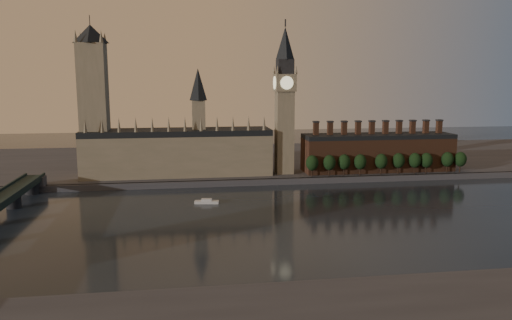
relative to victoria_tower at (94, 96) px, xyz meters
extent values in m
plane|color=black|center=(120.00, -115.00, -59.09)|extent=(900.00, 900.00, 0.00)
cube|color=#444449|center=(120.00, -25.00, -57.09)|extent=(900.00, 4.00, 4.00)
cube|color=#444449|center=(120.00, 65.00, -57.09)|extent=(900.00, 180.00, 4.00)
cube|color=gray|center=(55.00, 0.00, -41.09)|extent=(130.00, 30.00, 28.00)
cube|color=black|center=(55.00, 0.00, -25.09)|extent=(130.00, 30.00, 4.00)
cube|color=gray|center=(70.00, 0.00, -15.09)|extent=(9.00, 9.00, 24.00)
cone|color=black|center=(70.00, 0.00, 7.91)|extent=(12.00, 12.00, 22.00)
cone|color=gray|center=(-4.00, -14.00, -18.09)|extent=(2.60, 2.60, 10.00)
cone|color=gray|center=(6.73, -14.00, -18.09)|extent=(2.60, 2.60, 10.00)
cone|color=gray|center=(17.45, -14.00, -18.09)|extent=(2.60, 2.60, 10.00)
cone|color=gray|center=(28.18, -14.00, -18.09)|extent=(2.60, 2.60, 10.00)
cone|color=gray|center=(38.91, -14.00, -18.09)|extent=(2.60, 2.60, 10.00)
cone|color=gray|center=(49.64, -14.00, -18.09)|extent=(2.60, 2.60, 10.00)
cone|color=gray|center=(60.36, -14.00, -18.09)|extent=(2.60, 2.60, 10.00)
cone|color=gray|center=(71.09, -14.00, -18.09)|extent=(2.60, 2.60, 10.00)
cone|color=gray|center=(81.82, -14.00, -18.09)|extent=(2.60, 2.60, 10.00)
cone|color=gray|center=(92.55, -14.00, -18.09)|extent=(2.60, 2.60, 10.00)
cone|color=gray|center=(103.27, -14.00, -18.09)|extent=(2.60, 2.60, 10.00)
cone|color=gray|center=(114.00, -14.00, -18.09)|extent=(2.60, 2.60, 10.00)
cube|color=gray|center=(0.00, 0.00, -10.09)|extent=(18.00, 18.00, 90.00)
cone|color=black|center=(0.00, 0.00, 40.91)|extent=(24.00, 24.00, 12.00)
cylinder|color=#232326|center=(0.00, 0.00, 46.91)|extent=(0.50, 0.50, 12.00)
cone|color=gray|center=(-8.00, -8.00, 38.91)|extent=(3.00, 3.00, 8.00)
cone|color=gray|center=(8.00, -8.00, 38.91)|extent=(3.00, 3.00, 8.00)
cone|color=gray|center=(-8.00, 8.00, 38.91)|extent=(3.00, 3.00, 8.00)
cone|color=gray|center=(8.00, 8.00, 38.91)|extent=(3.00, 3.00, 8.00)
cube|color=gray|center=(130.00, -5.00, -26.09)|extent=(12.00, 12.00, 58.00)
cube|color=gray|center=(130.00, -5.00, 8.91)|extent=(14.00, 14.00, 12.00)
cube|color=#232326|center=(130.00, -5.00, 19.91)|extent=(11.00, 11.00, 10.00)
cone|color=black|center=(130.00, -5.00, 35.91)|extent=(13.00, 13.00, 22.00)
cylinder|color=#232326|center=(130.00, -5.00, 49.41)|extent=(1.00, 1.00, 5.00)
cylinder|color=beige|center=(130.00, -12.20, 8.91)|extent=(9.00, 0.50, 9.00)
cylinder|color=beige|center=(130.00, 2.20, 8.91)|extent=(9.00, 0.50, 9.00)
cylinder|color=beige|center=(122.80, -5.00, 8.91)|extent=(0.50, 9.00, 9.00)
cylinder|color=beige|center=(137.20, -5.00, 8.91)|extent=(0.50, 9.00, 9.00)
cone|color=gray|center=(123.50, -11.50, 17.91)|extent=(2.00, 2.00, 6.00)
cone|color=gray|center=(136.50, -11.50, 17.91)|extent=(2.00, 2.00, 6.00)
cone|color=gray|center=(123.50, 1.50, 17.91)|extent=(2.00, 2.00, 6.00)
cone|color=gray|center=(136.50, 1.50, 17.91)|extent=(2.00, 2.00, 6.00)
cube|color=brown|center=(200.00, -5.00, -43.09)|extent=(110.00, 25.00, 24.00)
cube|color=black|center=(200.00, -5.00, -29.59)|extent=(110.00, 25.00, 3.00)
cube|color=brown|center=(153.00, -5.00, -23.59)|extent=(3.50, 3.50, 9.00)
cube|color=#232326|center=(153.00, -5.00, -18.59)|extent=(4.20, 4.20, 1.00)
cube|color=brown|center=(163.44, -5.00, -23.59)|extent=(3.50, 3.50, 9.00)
cube|color=#232326|center=(163.44, -5.00, -18.59)|extent=(4.20, 4.20, 1.00)
cube|color=brown|center=(173.89, -5.00, -23.59)|extent=(3.50, 3.50, 9.00)
cube|color=#232326|center=(173.89, -5.00, -18.59)|extent=(4.20, 4.20, 1.00)
cube|color=brown|center=(184.33, -5.00, -23.59)|extent=(3.50, 3.50, 9.00)
cube|color=#232326|center=(184.33, -5.00, -18.59)|extent=(4.20, 4.20, 1.00)
cube|color=brown|center=(194.78, -5.00, -23.59)|extent=(3.50, 3.50, 9.00)
cube|color=#232326|center=(194.78, -5.00, -18.59)|extent=(4.20, 4.20, 1.00)
cube|color=brown|center=(205.22, -5.00, -23.59)|extent=(3.50, 3.50, 9.00)
cube|color=#232326|center=(205.22, -5.00, -18.59)|extent=(4.20, 4.20, 1.00)
cube|color=brown|center=(215.67, -5.00, -23.59)|extent=(3.50, 3.50, 9.00)
cube|color=#232326|center=(215.67, -5.00, -18.59)|extent=(4.20, 4.20, 1.00)
cube|color=brown|center=(226.11, -5.00, -23.59)|extent=(3.50, 3.50, 9.00)
cube|color=#232326|center=(226.11, -5.00, -18.59)|extent=(4.20, 4.20, 1.00)
cube|color=brown|center=(236.56, -5.00, -23.59)|extent=(3.50, 3.50, 9.00)
cube|color=#232326|center=(236.56, -5.00, -18.59)|extent=(4.20, 4.20, 1.00)
cube|color=brown|center=(247.00, -5.00, -23.59)|extent=(3.50, 3.50, 9.00)
cube|color=#232326|center=(247.00, -5.00, -18.59)|extent=(4.20, 4.20, 1.00)
cylinder|color=black|center=(146.54, -20.50, -52.09)|extent=(0.80, 0.80, 6.00)
ellipsoid|color=black|center=(146.54, -20.50, -45.59)|extent=(8.60, 8.60, 10.75)
cylinder|color=black|center=(158.76, -20.73, -52.09)|extent=(0.80, 0.80, 6.00)
ellipsoid|color=black|center=(158.76, -20.73, -45.59)|extent=(8.60, 8.60, 10.75)
cylinder|color=black|center=(169.71, -19.74, -52.09)|extent=(0.80, 0.80, 6.00)
ellipsoid|color=black|center=(169.71, -19.74, -45.59)|extent=(8.60, 8.60, 10.75)
cylinder|color=black|center=(180.94, -20.91, -52.09)|extent=(0.80, 0.80, 6.00)
ellipsoid|color=black|center=(180.94, -20.91, -45.59)|extent=(8.60, 8.60, 10.75)
cylinder|color=black|center=(196.46, -20.70, -52.09)|extent=(0.80, 0.80, 6.00)
ellipsoid|color=black|center=(196.46, -20.70, -45.59)|extent=(8.60, 8.60, 10.75)
cylinder|color=black|center=(209.85, -19.55, -52.09)|extent=(0.80, 0.80, 6.00)
ellipsoid|color=black|center=(209.85, -19.55, -45.59)|extent=(8.60, 8.60, 10.75)
cylinder|color=black|center=(221.67, -20.49, -52.09)|extent=(0.80, 0.80, 6.00)
ellipsoid|color=black|center=(221.67, -20.49, -45.59)|extent=(8.60, 8.60, 10.75)
cylinder|color=black|center=(230.06, -21.21, -52.09)|extent=(0.80, 0.80, 6.00)
ellipsoid|color=black|center=(230.06, -21.21, -45.59)|extent=(8.60, 8.60, 10.75)
cylinder|color=black|center=(246.80, -19.91, -52.09)|extent=(0.80, 0.80, 6.00)
ellipsoid|color=black|center=(246.80, -19.91, -45.59)|extent=(8.60, 8.60, 10.75)
cylinder|color=black|center=(256.24, -20.94, -52.09)|extent=(0.80, 0.80, 6.00)
ellipsoid|color=black|center=(256.24, -20.94, -45.59)|extent=(8.60, 8.60, 10.75)
cube|color=#444449|center=(-35.00, -25.00, -52.09)|extent=(14.00, 8.00, 6.00)
cylinder|color=#232326|center=(-35.00, -64.00, -55.21)|extent=(8.00, 8.00, 7.75)
cylinder|color=#232326|center=(-35.00, -30.00, -55.21)|extent=(8.00, 8.00, 7.75)
cube|color=#BCBCBC|center=(71.43, -69.74, -58.30)|extent=(14.21, 5.97, 1.57)
cube|color=#BCBCBC|center=(71.43, -69.74, -56.92)|extent=(6.28, 3.81, 1.18)
camera|label=1|loc=(58.71, -349.65, 11.90)|focal=35.00mm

